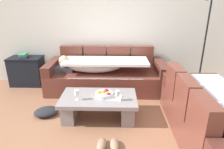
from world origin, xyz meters
The scene contains 14 objects.
ground_plane centered at (0.00, 0.00, 0.00)m, with size 14.00×14.00×0.00m, color #8D5E44.
back_wall centered at (0.00, 2.15, 1.35)m, with size 9.00×0.10×2.70m, color white.
couch_along_wall centered at (-0.01, 1.62, 0.33)m, with size 2.44×0.92×0.88m.
couch_near_window centered at (1.51, 0.00, 0.34)m, with size 0.92×1.95×0.88m.
coffee_table centered at (-0.03, 0.51, 0.24)m, with size 1.20×0.68×0.38m.
fruit_bowl centered at (0.06, 0.51, 0.42)m, with size 0.28×0.28×0.10m.
wine_glass_near_left centered at (-0.35, 0.39, 0.50)m, with size 0.07×0.07×0.17m.
wine_glass_near_right centered at (0.26, 0.37, 0.50)m, with size 0.07×0.07×0.17m.
open_magazine centered at (0.19, 0.46, 0.39)m, with size 0.28×0.21×0.01m, color white.
side_cabinet centered at (-1.77, 1.85, 0.32)m, with size 0.72×0.44×0.64m.
book_stack_on_cabinet centered at (-1.81, 1.85, 0.68)m, with size 0.18×0.22×0.08m.
floor_lamp centered at (1.92, 1.54, 1.12)m, with size 0.33×0.31×1.95m.
pair_of_shoes centered at (0.15, -0.22, 0.04)m, with size 0.31×0.28×0.09m.
crumpled_garment centered at (-0.92, 0.56, 0.06)m, with size 0.40×0.32×0.12m, color #232328.
Camera 1 is at (0.25, -2.29, 1.79)m, focal length 31.60 mm.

